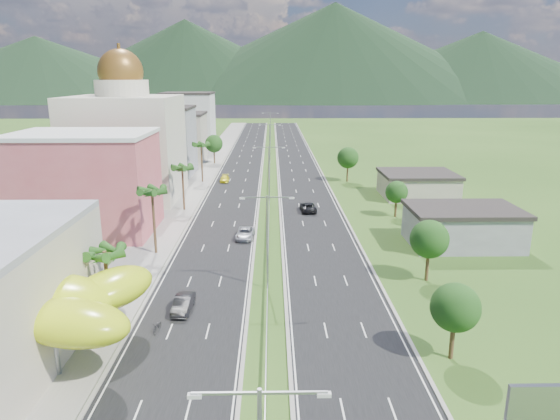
{
  "coord_description": "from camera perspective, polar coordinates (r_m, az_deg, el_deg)",
  "views": [
    {
      "loc": [
        0.57,
        -43.22,
        23.66
      ],
      "look_at": [
        1.57,
        18.75,
        7.0
      ],
      "focal_mm": 32.0,
      "sensor_mm": 36.0,
      "label": 1
    }
  ],
  "objects": [
    {
      "name": "ground",
      "position": [
        49.27,
        -1.52,
        -13.66
      ],
      "size": [
        500.0,
        500.0,
        0.0
      ],
      "primitive_type": "plane",
      "color": "#2D5119",
      "rests_on": "ground"
    },
    {
      "name": "road_left",
      "position": [
        135.54,
        -4.35,
        4.96
      ],
      "size": [
        11.0,
        260.0,
        0.04
      ],
      "primitive_type": "cube",
      "color": "black",
      "rests_on": "ground"
    },
    {
      "name": "road_right",
      "position": [
        135.47,
        2.02,
        4.99
      ],
      "size": [
        11.0,
        260.0,
        0.04
      ],
      "primitive_type": "cube",
      "color": "black",
      "rests_on": "ground"
    },
    {
      "name": "sidewalk_left",
      "position": [
        136.43,
        -8.35,
        4.92
      ],
      "size": [
        7.0,
        260.0,
        0.12
      ],
      "primitive_type": "cube",
      "color": "gray",
      "rests_on": "ground"
    },
    {
      "name": "median_guardrail",
      "position": [
        117.49,
        -1.19,
        3.73
      ],
      "size": [
        0.1,
        216.06,
        0.76
      ],
      "color": "gray",
      "rests_on": "ground"
    },
    {
      "name": "streetlight_median_b",
      "position": [
        55.84,
        -1.47,
        -2.59
      ],
      "size": [
        6.04,
        0.25,
        11.0
      ],
      "color": "gray",
      "rests_on": "ground"
    },
    {
      "name": "streetlight_median_c",
      "position": [
        94.74,
        -1.26,
        4.76
      ],
      "size": [
        6.04,
        0.25,
        11.0
      ],
      "color": "gray",
      "rests_on": "ground"
    },
    {
      "name": "streetlight_median_d",
      "position": [
        139.25,
        -1.17,
        8.07
      ],
      "size": [
        6.04,
        0.25,
        11.0
      ],
      "color": "gray",
      "rests_on": "ground"
    },
    {
      "name": "streetlight_median_e",
      "position": [
        184.0,
        -1.12,
        9.77
      ],
      "size": [
        6.04,
        0.25,
        11.0
      ],
      "color": "gray",
      "rests_on": "ground"
    },
    {
      "name": "lime_canopy",
      "position": [
        48.05,
        -26.57,
        -9.51
      ],
      "size": [
        18.0,
        15.0,
        7.4
      ],
      "color": "#BDD614",
      "rests_on": "ground"
    },
    {
      "name": "pink_shophouse",
      "position": [
        82.06,
        -21.31,
        2.65
      ],
      "size": [
        20.0,
        15.0,
        15.0
      ],
      "primitive_type": "cube",
      "color": "#C35058",
      "rests_on": "ground"
    },
    {
      "name": "domed_building",
      "position": [
        103.02,
        -17.17,
        7.52
      ],
      "size": [
        20.0,
        20.0,
        28.7
      ],
      "color": "beige",
      "rests_on": "ground"
    },
    {
      "name": "midrise_grey",
      "position": [
        127.23,
        -13.56,
        7.56
      ],
      "size": [
        16.0,
        15.0,
        16.0
      ],
      "primitive_type": "cube",
      "color": "gray",
      "rests_on": "ground"
    },
    {
      "name": "midrise_beige",
      "position": [
        148.8,
        -11.72,
        8.11
      ],
      "size": [
        16.0,
        15.0,
        13.0
      ],
      "primitive_type": "cube",
      "color": "#ADA38E",
      "rests_on": "ground"
    },
    {
      "name": "midrise_white",
      "position": [
        171.09,
        -10.36,
        9.89
      ],
      "size": [
        16.0,
        15.0,
        18.0
      ],
      "primitive_type": "cube",
      "color": "silver",
      "rests_on": "ground"
    },
    {
      "name": "billboard",
      "position": [
        35.72,
        28.42,
        -19.57
      ],
      "size": [
        5.2,
        0.35,
        6.2
      ],
      "color": "gray",
      "rests_on": "ground"
    },
    {
      "name": "shed_near",
      "position": [
        76.51,
        20.13,
        -1.96
      ],
      "size": [
        15.0,
        10.0,
        5.0
      ],
      "primitive_type": "cube",
      "color": "gray",
      "rests_on": "ground"
    },
    {
      "name": "shed_far",
      "position": [
        104.75,
        15.43,
        2.68
      ],
      "size": [
        14.0,
        12.0,
        4.4
      ],
      "primitive_type": "cube",
      "color": "#ADA38E",
      "rests_on": "ground"
    },
    {
      "name": "palm_tree_b",
      "position": [
        50.77,
        -19.4,
        -4.93
      ],
      "size": [
        3.6,
        3.6,
        8.1
      ],
      "color": "#47301C",
      "rests_on": "ground"
    },
    {
      "name": "palm_tree_c",
      "position": [
        68.86,
        -14.41,
        1.85
      ],
      "size": [
        3.6,
        3.6,
        9.6
      ],
      "color": "#47301C",
      "rests_on": "ground"
    },
    {
      "name": "palm_tree_d",
      "position": [
        91.1,
        -11.11,
        4.57
      ],
      "size": [
        3.6,
        3.6,
        8.6
      ],
      "color": "#47301C",
      "rests_on": "ground"
    },
    {
      "name": "palm_tree_e",
      "position": [
        115.38,
        -9.0,
        7.22
      ],
      "size": [
        3.6,
        3.6,
        9.4
      ],
      "color": "#47301C",
      "rests_on": "ground"
    },
    {
      "name": "leafy_tree_lfar",
      "position": [
        140.32,
        -7.56,
        7.51
      ],
      "size": [
        4.9,
        4.9,
        8.05
      ],
      "color": "#47301C",
      "rests_on": "ground"
    },
    {
      "name": "leafy_tree_ra",
      "position": [
        45.33,
        19.4,
        -10.49
      ],
      "size": [
        4.2,
        4.2,
        6.9
      ],
      "color": "#47301C",
      "rests_on": "ground"
    },
    {
      "name": "leafy_tree_rb",
      "position": [
        61.07,
        16.71,
        -3.23
      ],
      "size": [
        4.55,
        4.55,
        7.47
      ],
      "color": "#47301C",
      "rests_on": "ground"
    },
    {
      "name": "leafy_tree_rc",
      "position": [
        88.07,
        13.19,
        1.99
      ],
      "size": [
        3.85,
        3.85,
        6.33
      ],
      "color": "#47301C",
      "rests_on": "ground"
    },
    {
      "name": "leafy_tree_rd",
      "position": [
        115.97,
        7.77,
        5.94
      ],
      "size": [
        4.9,
        4.9,
        8.05
      ],
      "color": "#47301C",
      "rests_on": "ground"
    },
    {
      "name": "mountain_ridge",
      "position": [
        497.35,
        6.07,
        12.24
      ],
      "size": [
        860.0,
        140.0,
        90.0
      ],
      "primitive_type": null,
      "color": "black",
      "rests_on": "ground"
    },
    {
      "name": "car_dark_left",
      "position": [
        53.58,
        -11.01,
        -10.46
      ],
      "size": [
        1.93,
        4.93,
        1.6
      ],
      "primitive_type": "imported",
      "rotation": [
        0.0,
        0.0,
        -0.05
      ],
      "color": "black",
      "rests_on": "road_left"
    },
    {
      "name": "car_silver_mid_left",
      "position": [
        75.26,
        -4.0,
        -2.67
      ],
      "size": [
        2.93,
        5.67,
        1.53
      ],
      "primitive_type": "imported",
      "rotation": [
        0.0,
        0.0,
        -0.07
      ],
      "color": "#A3A4AB",
      "rests_on": "road_left"
    },
    {
      "name": "car_yellow_far_left",
      "position": [
        116.25,
        -6.34,
        3.58
      ],
      "size": [
        2.02,
        4.84,
        1.4
      ],
      "primitive_type": "imported",
      "rotation": [
        0.0,
        0.0,
        0.01
      ],
      "color": "yellow",
      "rests_on": "road_left"
    },
    {
      "name": "car_dark_far_right",
      "position": [
        90.16,
        3.2,
        0.36
      ],
      "size": [
        2.97,
        5.91,
        1.6
      ],
      "primitive_type": "imported",
      "rotation": [
        0.0,
        0.0,
        3.2
      ],
      "color": "black",
      "rests_on": "road_right"
    },
    {
      "name": "motorcycle",
      "position": [
        50.27,
        -13.85,
        -12.66
      ],
      "size": [
        0.84,
        1.99,
        1.23
      ],
      "primitive_type": "imported",
      "rotation": [
        0.0,
        0.0,
        -0.14
      ],
      "color": "black",
      "rests_on": "road_left"
    }
  ]
}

